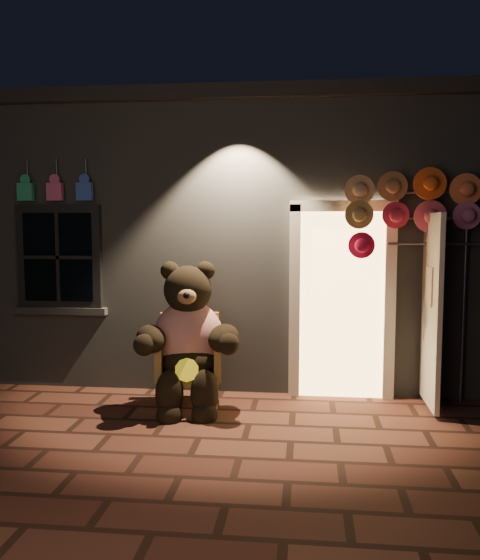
# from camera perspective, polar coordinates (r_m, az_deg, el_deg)

# --- Properties ---
(ground) EXTENTS (60.00, 60.00, 0.00)m
(ground) POSITION_cam_1_polar(r_m,az_deg,el_deg) (5.59, -3.98, -14.92)
(ground) COLOR brown
(ground) RESTS_ON ground
(shop_building) EXTENTS (7.30, 5.95, 3.51)m
(shop_building) POSITION_cam_1_polar(r_m,az_deg,el_deg) (9.19, 0.45, 4.24)
(shop_building) COLOR slate
(shop_building) RESTS_ON ground
(wicker_armchair) EXTENTS (0.75, 0.69, 0.97)m
(wicker_armchair) POSITION_cam_1_polar(r_m,az_deg,el_deg) (6.39, -4.90, -7.72)
(wicker_armchair) COLOR #B48445
(wicker_armchair) RESTS_ON ground
(teddy_bear) EXTENTS (1.17, 0.98, 1.63)m
(teddy_bear) POSITION_cam_1_polar(r_m,az_deg,el_deg) (6.22, -5.03, -5.79)
(teddy_bear) COLOR red
(teddy_bear) RESTS_ON ground
(hat_rack) EXTENTS (1.57, 0.22, 2.47)m
(hat_rack) POSITION_cam_1_polar(r_m,az_deg,el_deg) (6.51, 15.96, 6.32)
(hat_rack) COLOR #59595E
(hat_rack) RESTS_ON ground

